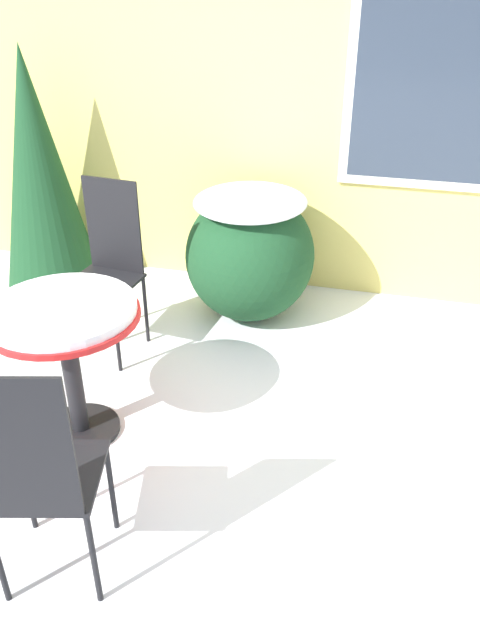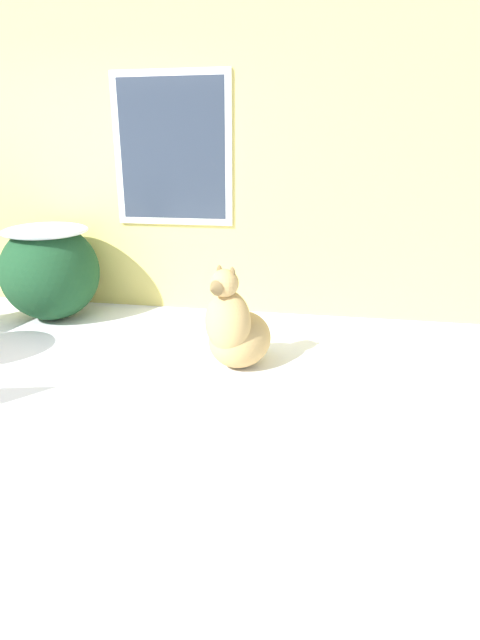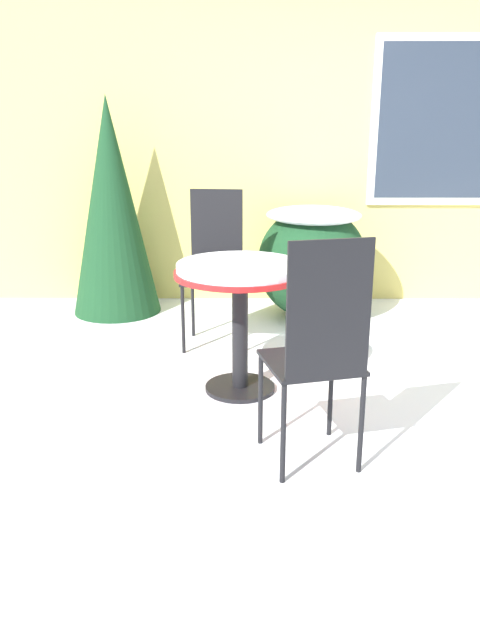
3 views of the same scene
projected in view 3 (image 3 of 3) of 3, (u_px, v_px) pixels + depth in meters
ground_plane at (374, 401)px, 3.55m from camera, size 16.00×16.00×0.00m
house_wall at (338, 119)px, 5.18m from camera, size 8.00×0.10×3.10m
shrub_left at (312, 259)px, 4.97m from camera, size 0.87×0.93×0.89m
evergreen_bush at (112, 208)px, 4.99m from camera, size 0.71×0.71×1.73m
patio_table at (240, 288)px, 3.52m from camera, size 0.74×0.74×0.77m
patio_chair_near_table at (215, 263)px, 4.36m from camera, size 0.44×0.44×1.08m
patio_chair_far_side at (318, 348)px, 2.71m from camera, size 0.48×0.48×1.08m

